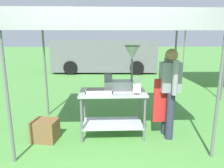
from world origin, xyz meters
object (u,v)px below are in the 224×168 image
Objects in this scene: donut_tray at (99,92)px; donut_fryer at (123,74)px; stall_canopy at (112,20)px; donut_cart at (112,104)px; menu_sign at (137,87)px; van_grey at (105,55)px; supply_crate at (45,130)px; vendor at (169,89)px.

donut_tray is 0.57× the size of donut_fryer.
stall_canopy reaches higher than donut_fryer.
donut_cart is 4.09× the size of menu_sign.
van_grey is (-0.10, 7.34, -1.21)m from stall_canopy.
donut_cart is 2.46× the size of supply_crate.
stall_canopy is at bearing 38.27° from donut_tray.
supply_crate is at bearing -98.24° from van_grey.
donut_fryer is at bearing 21.74° from donut_tray.
van_grey is (-1.10, 7.53, -0.03)m from vendor.
menu_sign is (0.22, -0.28, -0.18)m from donut_fryer.
stall_canopy is 10.96× the size of menu_sign.
stall_canopy reaches higher than donut_tray.
donut_tray is 0.67m from menu_sign.
donut_tray is at bearing -179.74° from vendor.
menu_sign reaches higher than donut_cart.
stall_canopy is at bearing 12.53° from supply_crate.
vendor is (0.81, -0.17, -0.24)m from donut_fryer.
donut_cart is 0.22× the size of van_grey.
donut_fryer is (0.19, 0.08, 0.54)m from donut_cart.
donut_tray is 0.55m from donut_fryer.
van_grey reaches higher than donut_fryer.
menu_sign is at bearing -86.17° from van_grey.
donut_tray is 7.54m from van_grey.
supply_crate is 7.72m from van_grey.
donut_fryer is 0.86m from vendor.
stall_canopy is 3.89× the size of donut_fryer.
donut_cart is at bearing -90.00° from stall_canopy.
menu_sign is 7.66m from van_grey.
menu_sign is at bearing -169.74° from vendor.
supply_crate is at bearing -169.95° from donut_fryer.
van_grey is at bearing 88.90° from donut_tray.
donut_fryer is 0.51× the size of vendor.
donut_fryer reaches higher than donut_tray.
van_grey is (-0.29, 7.36, -0.27)m from donut_fryer.
donut_fryer is (0.19, -0.02, -0.94)m from stall_canopy.
vendor is at bearing -81.67° from van_grey.
donut_fryer is at bearing 128.35° from menu_sign.
stall_canopy is at bearing 144.04° from menu_sign.
van_grey is at bearing 81.76° from supply_crate.
menu_sign reaches higher than donut_tray.
donut_cart is at bearing 8.00° from supply_crate.
donut_cart is 0.58m from menu_sign.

